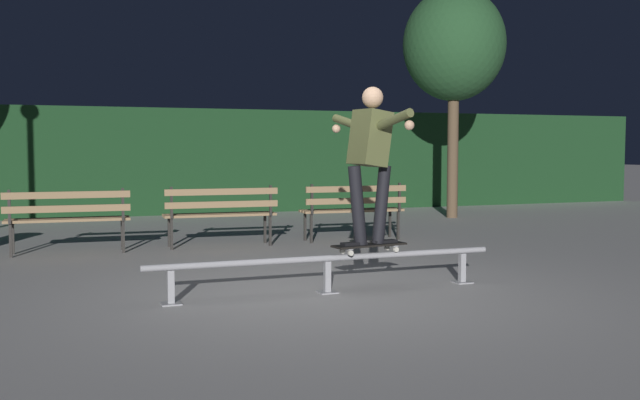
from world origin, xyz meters
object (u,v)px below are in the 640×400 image
at_px(skateboarder, 370,151).
at_px(park_bench_right_center, 354,206).
at_px(grind_rail, 327,264).
at_px(skateboard, 369,246).
at_px(tree_far_right, 454,46).
at_px(park_bench_leftmost, 68,214).
at_px(park_bench_left_center, 221,210).

distance_m(skateboarder, park_bench_right_center, 3.97).
xyz_separation_m(grind_rail, park_bench_right_center, (1.84, 3.63, 0.26)).
relative_size(skateboard, tree_far_right, 0.17).
relative_size(skateboard, park_bench_leftmost, 0.49).
xyz_separation_m(grind_rail, park_bench_left_center, (-0.23, 3.63, 0.26)).
bearing_deg(skateboarder, park_bench_leftmost, 127.09).
relative_size(park_bench_left_center, park_bench_right_center, 1.00).
distance_m(skateboard, park_bench_leftmost, 4.55).
relative_size(park_bench_left_center, tree_far_right, 0.35).
bearing_deg(park_bench_leftmost, skateboard, -52.94).
distance_m(park_bench_leftmost, park_bench_right_center, 4.13).
distance_m(grind_rail, park_bench_leftmost, 4.30).
bearing_deg(grind_rail, skateboard, 0.00).
xyz_separation_m(park_bench_leftmost, tree_far_right, (7.48, 2.74, 2.93)).
height_order(skateboarder, park_bench_left_center, skateboarder).
relative_size(skateboarder, tree_far_right, 0.34).
height_order(grind_rail, park_bench_leftmost, park_bench_leftmost).
relative_size(grind_rail, park_bench_right_center, 2.21).
bearing_deg(grind_rail, park_bench_left_center, 93.58).
bearing_deg(park_bench_leftmost, park_bench_left_center, 0.00).
distance_m(grind_rail, skateboarder, 1.19).
bearing_deg(skateboarder, skateboard, -171.75).
height_order(park_bench_left_center, park_bench_right_center, same).
distance_m(grind_rail, park_bench_left_center, 3.64).
bearing_deg(skateboard, grind_rail, 180.00).
bearing_deg(grind_rail, park_bench_right_center, 63.15).
height_order(grind_rail, skateboard, skateboard).
height_order(park_bench_leftmost, park_bench_left_center, same).
bearing_deg(tree_far_right, grind_rail, -129.19).
xyz_separation_m(skateboarder, park_bench_left_center, (-0.68, 3.63, -0.84)).
xyz_separation_m(skateboard, skateboarder, (0.00, 0.00, 0.94)).
bearing_deg(park_bench_leftmost, skateboarder, -52.91).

